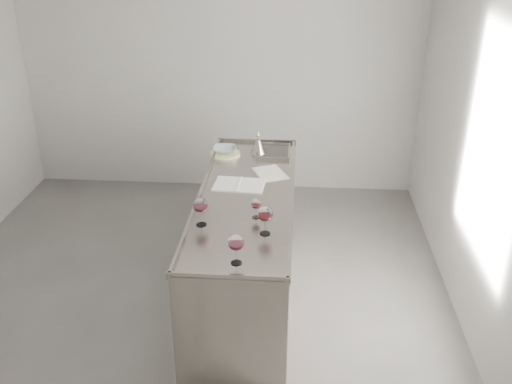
# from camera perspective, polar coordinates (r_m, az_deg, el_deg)

# --- Properties ---
(room_shell) EXTENTS (4.54, 5.04, 2.84)m
(room_shell) POSITION_cam_1_polar(r_m,az_deg,el_deg) (4.19, -8.28, 3.87)
(room_shell) COLOR #54514E
(room_shell) RESTS_ON ground
(counter) EXTENTS (0.77, 2.42, 0.97)m
(counter) POSITION_cam_1_polar(r_m,az_deg,el_deg) (4.80, -0.97, -5.27)
(counter) COLOR gray
(counter) RESTS_ON ground
(wine_glass_left) EXTENTS (0.11, 0.11, 0.22)m
(wine_glass_left) POSITION_cam_1_polar(r_m,az_deg,el_deg) (4.07, -5.57, -1.39)
(wine_glass_left) COLOR white
(wine_glass_left) RESTS_ON counter
(wine_glass_middle) EXTENTS (0.11, 0.11, 0.21)m
(wine_glass_middle) POSITION_cam_1_polar(r_m,az_deg,el_deg) (3.61, -2.01, -5.14)
(wine_glass_middle) COLOR white
(wine_glass_middle) RESTS_ON counter
(wine_glass_right) EXTENTS (0.11, 0.11, 0.21)m
(wine_glass_right) POSITION_cam_1_polar(r_m,az_deg,el_deg) (3.94, 0.93, -2.28)
(wine_glass_right) COLOR white
(wine_glass_right) RESTS_ON counter
(wine_glass_small) EXTENTS (0.07, 0.07, 0.15)m
(wine_glass_small) POSITION_cam_1_polar(r_m,az_deg,el_deg) (4.17, -0.00, -1.28)
(wine_glass_small) COLOR white
(wine_glass_small) RESTS_ON counter
(notebook) EXTENTS (0.43, 0.32, 0.02)m
(notebook) POSITION_cam_1_polar(r_m,az_deg,el_deg) (4.73, -1.70, 0.74)
(notebook) COLOR white
(notebook) RESTS_ON counter
(loose_paper_top) EXTENTS (0.35, 0.40, 0.00)m
(loose_paper_top) POSITION_cam_1_polar(r_m,az_deg,el_deg) (4.96, 1.43, 1.91)
(loose_paper_top) COLOR silver
(loose_paper_top) RESTS_ON counter
(trivet) EXTENTS (0.38, 0.38, 0.02)m
(trivet) POSITION_cam_1_polar(r_m,az_deg,el_deg) (5.36, -3.13, 3.86)
(trivet) COLOR #D1C787
(trivet) RESTS_ON counter
(ceramic_bowl) EXTENTS (0.24, 0.24, 0.05)m
(ceramic_bowl) POSITION_cam_1_polar(r_m,az_deg,el_deg) (5.35, -3.14, 4.23)
(ceramic_bowl) COLOR #91A5A8
(ceramic_bowl) RESTS_ON trivet
(wine_funnel) EXTENTS (0.15, 0.15, 0.22)m
(wine_funnel) POSITION_cam_1_polar(r_m,az_deg,el_deg) (5.38, 0.25, 4.60)
(wine_funnel) COLOR #A8A095
(wine_funnel) RESTS_ON counter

